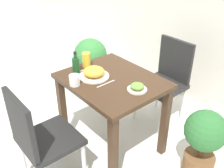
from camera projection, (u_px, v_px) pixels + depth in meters
ground_plane at (112, 145)px, 2.58m from camera, size 16.00×16.00×0.00m
dining_table at (112, 93)px, 2.28m from camera, size 0.85×0.70×0.74m
chair_near at (39, 137)px, 1.94m from camera, size 0.42×0.42×0.89m
chair_far at (167, 77)px, 2.74m from camera, size 0.42×0.42×0.89m
food_plate at (94, 73)px, 2.22m from camera, size 0.26×0.26×0.09m
side_plate at (137, 87)px, 2.04m from camera, size 0.16×0.16×0.06m
drink_cup at (75, 80)px, 2.10m from camera, size 0.09×0.09×0.09m
juice_glass at (86, 60)px, 2.39m from camera, size 0.07×0.07×0.13m
sauce_bottle at (76, 64)px, 2.29m from camera, size 0.06×0.06×0.20m
fork_utensil at (83, 70)px, 2.35m from camera, size 0.02×0.19×0.00m
spoon_utensil at (106, 84)px, 2.13m from camera, size 0.01×0.18×0.00m
potted_plant_left at (91, 62)px, 3.09m from camera, size 0.39×0.39×0.77m
potted_plant_right at (203, 141)px, 2.07m from camera, size 0.33×0.33×0.66m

